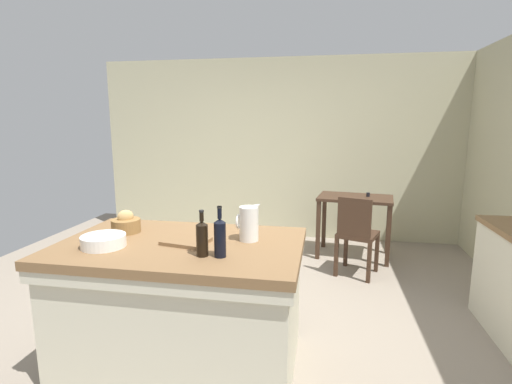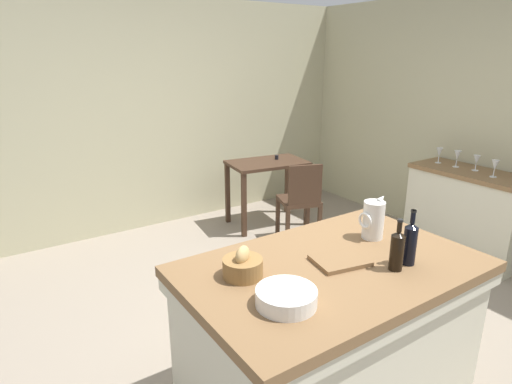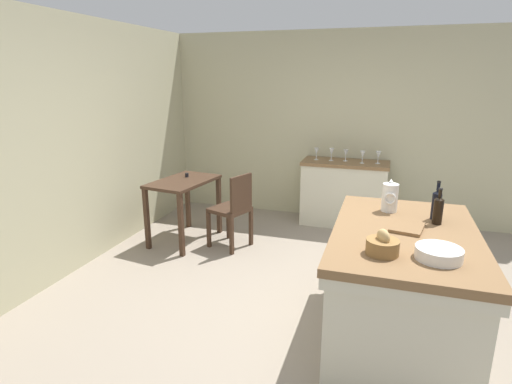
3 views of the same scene
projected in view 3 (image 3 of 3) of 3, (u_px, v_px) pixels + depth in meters
name	position (u px, v px, depth m)	size (l,w,h in m)	color
ground_plane	(314.00, 305.00, 3.73)	(6.76, 6.76, 0.00)	gray
wall_back	(61.00, 148.00, 4.14)	(5.32, 0.12, 2.60)	#B7B28E
wall_right	(350.00, 128.00, 5.77)	(0.12, 5.20, 2.60)	#B7B28E
island_table	(400.00, 282.00, 3.14)	(1.63, 1.03, 0.90)	brown
side_cabinet	(344.00, 193.00, 5.69)	(0.52, 1.17, 0.89)	brown
writing_desk	(184.00, 190.00, 5.05)	(0.97, 0.68, 0.83)	#3D281C
wooden_chair	(233.00, 208.00, 4.88)	(0.51, 0.51, 0.91)	#3D281C
pitcher	(390.00, 197.00, 3.44)	(0.17, 0.13, 0.28)	white
wash_bowl	(439.00, 254.00, 2.55)	(0.28, 0.28, 0.08)	white
bread_basket	(383.00, 245.00, 2.62)	(0.21, 0.21, 0.17)	olive
cutting_board	(407.00, 227.00, 3.06)	(0.29, 0.22, 0.02)	brown
wine_bottle_dark	(436.00, 204.00, 3.24)	(0.07, 0.07, 0.31)	black
wine_bottle_amber	(438.00, 210.00, 3.14)	(0.07, 0.07, 0.28)	black
wine_glass_far_left	(378.00, 155.00, 5.41)	(0.07, 0.07, 0.16)	white
wine_glass_left	(363.00, 155.00, 5.43)	(0.07, 0.07, 0.16)	white
wine_glass_middle	(346.00, 153.00, 5.57)	(0.07, 0.07, 0.15)	white
wine_glass_right	(331.00, 152.00, 5.60)	(0.07, 0.07, 0.17)	white
wine_glass_far_right	(316.00, 152.00, 5.66)	(0.07, 0.07, 0.16)	white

